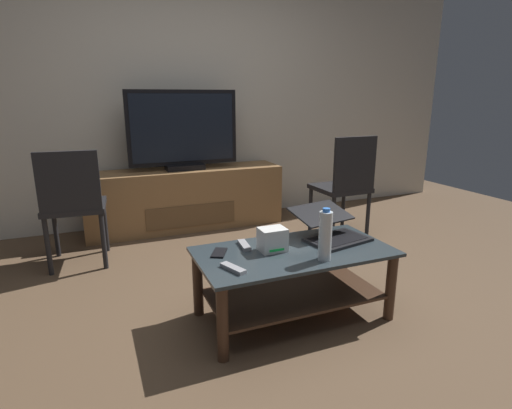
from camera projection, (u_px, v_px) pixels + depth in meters
name	position (u px, v px, depth m)	size (l,w,h in m)	color
ground_plane	(275.00, 307.00, 2.52)	(7.68, 7.68, 0.00)	brown
back_wall	(187.00, 83.00, 4.06)	(6.40, 0.12, 2.80)	beige
coffee_table	(294.00, 272.00, 2.35)	(1.12, 0.57, 0.42)	#2D383D
media_cabinet	(186.00, 198.00, 4.01)	(1.90, 0.45, 0.59)	olive
television	(183.00, 132.00, 3.82)	(1.04, 0.20, 0.75)	black
dining_chair	(346.00, 182.00, 3.64)	(0.45, 0.45, 0.94)	black
side_chair	(73.00, 202.00, 3.01)	(0.47, 0.47, 0.91)	black
laptop	(331.00, 229.00, 2.50)	(0.44, 0.47, 0.18)	black
router_box	(272.00, 239.00, 2.30)	(0.15, 0.12, 0.13)	white
water_bottle_near	(325.00, 236.00, 2.15)	(0.07, 0.07, 0.29)	silver
cell_phone	(219.00, 253.00, 2.26)	(0.07, 0.14, 0.01)	black
tv_remote	(244.00, 245.00, 2.37)	(0.04, 0.16, 0.02)	#99999E
soundbar_remote	(233.00, 268.00, 2.05)	(0.04, 0.16, 0.02)	#99999E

